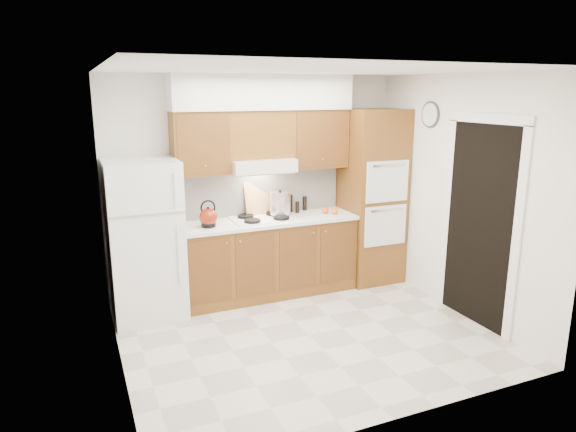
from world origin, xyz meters
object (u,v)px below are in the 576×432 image
object	(u,v)px
oven_cabinet	(372,197)
kettle	(208,217)
fridge	(145,240)
stock_pot	(280,203)

from	to	relation	value
oven_cabinet	kettle	xyz separation A→B (m)	(-2.15, -0.06, -0.05)
fridge	stock_pot	world-z (taller)	fridge
kettle	stock_pot	world-z (taller)	stock_pot
oven_cabinet	stock_pot	size ratio (longest dim) A/B	8.46
kettle	stock_pot	bearing A→B (deg)	17.10
fridge	oven_cabinet	world-z (taller)	oven_cabinet
fridge	kettle	bearing A→B (deg)	-2.08
stock_pot	kettle	bearing A→B (deg)	-170.85
fridge	oven_cabinet	bearing A→B (deg)	0.70
oven_cabinet	fridge	bearing A→B (deg)	-179.30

